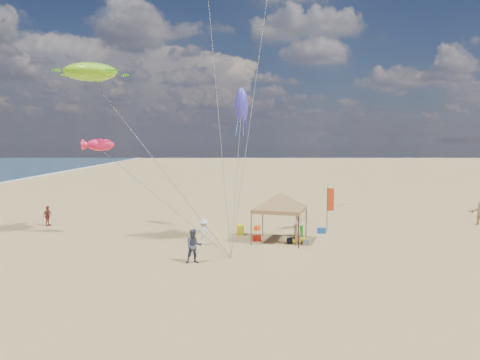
{
  "coord_description": "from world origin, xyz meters",
  "views": [
    {
      "loc": [
        -0.19,
        -23.28,
        6.29
      ],
      "look_at": [
        0.0,
        3.0,
        4.0
      ],
      "focal_mm": 34.09,
      "sensor_mm": 36.0,
      "label": 1
    }
  ],
  "objects": [
    {
      "name": "person_far_a",
      "position": [
        -14.16,
        10.02,
        0.75
      ],
      "size": [
        0.61,
        0.95,
        1.51
      ],
      "primitive_type": "imported",
      "rotation": [
        0.0,
        0.0,
        1.27
      ],
      "color": "#973E3A",
      "rests_on": "ground"
    },
    {
      "name": "ground",
      "position": [
        0.0,
        0.0,
        0.0
      ],
      "size": [
        280.0,
        280.0,
        0.0
      ],
      "primitive_type": "plane",
      "color": "tan",
      "rests_on": "ground"
    },
    {
      "name": "turtle_kite",
      "position": [
        -8.81,
        3.97,
        10.3
      ],
      "size": [
        3.73,
        3.31,
        1.05
      ],
      "primitive_type": "ellipsoid",
      "rotation": [
        0.0,
        0.0,
        0.29
      ],
      "color": "#78CD18",
      "rests_on": "ground"
    },
    {
      "name": "fish_kite",
      "position": [
        -8.64,
        5.06,
        6.02
      ],
      "size": [
        1.93,
        1.51,
        0.77
      ],
      "primitive_type": "ellipsoid",
      "rotation": [
        0.0,
        0.0,
        -0.43
      ],
      "color": "#F31B4D",
      "rests_on": "ground"
    },
    {
      "name": "cooler_red",
      "position": [
        1.06,
        4.81,
        0.19
      ],
      "size": [
        0.54,
        0.38,
        0.38
      ],
      "primitive_type": "cube",
      "color": "#AE1D0D",
      "rests_on": "ground"
    },
    {
      "name": "chair_yellow",
      "position": [
        0.04,
        6.63,
        0.35
      ],
      "size": [
        0.5,
        0.5,
        0.7
      ],
      "primitive_type": "cube",
      "color": "#CED517",
      "rests_on": "ground"
    },
    {
      "name": "bag_orange",
      "position": [
        1.25,
        8.17,
        0.18
      ],
      "size": [
        0.54,
        0.69,
        0.36
      ],
      "primitive_type": "cylinder",
      "rotation": [
        0.0,
        1.57,
        1.22
      ],
      "color": "#F4490D",
      "rests_on": "ground"
    },
    {
      "name": "beach_cart",
      "position": [
        3.67,
        4.25,
        0.2
      ],
      "size": [
        0.9,
        0.5,
        0.24
      ],
      "primitive_type": "cube",
      "color": "yellow",
      "rests_on": "ground"
    },
    {
      "name": "bag_navy",
      "position": [
        3.22,
        4.2,
        0.18
      ],
      "size": [
        0.69,
        0.54,
        0.36
      ],
      "primitive_type": "cylinder",
      "rotation": [
        0.0,
        1.57,
        0.35
      ],
      "color": "#0B1433",
      "rests_on": "ground"
    },
    {
      "name": "cooler_blue",
      "position": [
        5.56,
        7.15,
        0.19
      ],
      "size": [
        0.54,
        0.38,
        0.38
      ],
      "primitive_type": "cube",
      "color": "#114891",
      "rests_on": "ground"
    },
    {
      "name": "feather_flag",
      "position": [
        6.18,
        7.59,
        2.06
      ],
      "size": [
        0.47,
        0.06,
        3.09
      ],
      "color": "black",
      "rests_on": "ground"
    },
    {
      "name": "squid_kite",
      "position": [
        0.12,
        6.98,
        8.59
      ],
      "size": [
        1.15,
        1.15,
        2.33
      ],
      "primitive_type": "ellipsoid",
      "rotation": [
        0.0,
        0.0,
        0.34
      ],
      "color": "#3E36B3",
      "rests_on": "ground"
    },
    {
      "name": "person_near_a",
      "position": [
        3.47,
        3.88,
        0.92
      ],
      "size": [
        0.79,
        0.78,
        1.83
      ],
      "primitive_type": "imported",
      "rotation": [
        0.0,
        0.0,
        3.9
      ],
      "color": "tan",
      "rests_on": "ground"
    },
    {
      "name": "chair_green",
      "position": [
        3.89,
        6.29,
        0.35
      ],
      "size": [
        0.5,
        0.5,
        0.7
      ],
      "primitive_type": "cube",
      "color": "#1B961C",
      "rests_on": "ground"
    },
    {
      "name": "canopy_tent",
      "position": [
        2.47,
        4.61,
        2.97
      ],
      "size": [
        5.53,
        5.53,
        3.57
      ],
      "color": "black",
      "rests_on": "ground"
    },
    {
      "name": "crate_grey",
      "position": [
        3.99,
        3.84,
        0.14
      ],
      "size": [
        0.34,
        0.3,
        0.28
      ],
      "primitive_type": "cube",
      "color": "gray",
      "rests_on": "ground"
    },
    {
      "name": "person_near_c",
      "position": [
        -2.17,
        3.74,
        0.78
      ],
      "size": [
        1.15,
        0.94,
        1.56
      ],
      "primitive_type": "imported",
      "rotation": [
        0.0,
        0.0,
        2.71
      ],
      "color": "silver",
      "rests_on": "ground"
    },
    {
      "name": "person_near_b",
      "position": [
        -2.39,
        -0.36,
        0.88
      ],
      "size": [
        0.99,
        0.84,
        1.77
      ],
      "primitive_type": "imported",
      "rotation": [
        0.0,
        0.0,
        0.22
      ],
      "color": "#353C49",
      "rests_on": "ground"
    }
  ]
}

